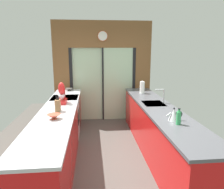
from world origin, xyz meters
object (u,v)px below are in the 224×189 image
Objects in this scene: knife_block at (58,105)px; paper_towel_roll at (142,88)px; stand_mixer at (62,95)px; mixing_bowl_near at (54,116)px; soap_bottle at (179,118)px; mixing_bowl_far at (69,89)px; kettle at (174,115)px; oven_range at (66,117)px.

paper_towel_roll is at bearing 36.83° from knife_block.
stand_mixer is at bearing -155.84° from paper_towel_roll.
soap_bottle is at bearing -13.02° from mixing_bowl_near.
knife_block is at bearing -90.00° from mixing_bowl_far.
mixing_bowl_far is 0.79× the size of kettle.
oven_range is 0.91m from mixing_bowl_far.
stand_mixer reaches higher than mixing_bowl_near.
oven_range is 1.91m from paper_towel_roll.
kettle reaches higher than mixing_bowl_far.
mixing_bowl_near reaches higher than mixing_bowl_far.
mixing_bowl_near is at bearing -89.29° from oven_range.
mixing_bowl_far is (0.00, 2.25, -0.01)m from mixing_bowl_near.
soap_bottle is (1.78, -2.66, 0.06)m from mixing_bowl_far.
knife_block is 1.08× the size of kettle.
soap_bottle is (1.78, -0.82, -0.00)m from knife_block.
knife_block is at bearing -90.00° from stand_mixer.
stand_mixer reaches higher than paper_towel_roll.
stand_mixer is at bearing -88.06° from oven_range.
paper_towel_roll is (1.80, 0.25, 0.61)m from oven_range.
soap_bottle is 0.75× the size of paper_towel_roll.
mixing_bowl_far is at bearing 88.62° from oven_range.
kettle is (1.78, -0.64, -0.02)m from knife_block.
knife_block is 1.12× the size of soap_bottle.
stand_mixer is at bearing 90.00° from knife_block.
oven_range is 2.55m from kettle.
paper_towel_roll reaches higher than knife_block.
kettle is at bearing -89.94° from paper_towel_roll.
soap_bottle is at bearing -90.66° from kettle.
mixing_bowl_near is at bearing -90.00° from mixing_bowl_far.
knife_block is at bearing -89.02° from oven_range.
soap_bottle is (1.80, -1.90, 0.56)m from oven_range.
mixing_bowl_far is (0.02, 0.76, 0.50)m from oven_range.
kettle reaches higher than oven_range.
oven_range is 3.75× the size of kettle.
paper_towel_roll is (1.78, 1.74, 0.10)m from mixing_bowl_near.
mixing_bowl_far is 3.06m from kettle.
stand_mixer reaches higher than soap_bottle.
soap_bottle is (1.78, -1.35, -0.06)m from stand_mixer.
oven_range is at bearing 136.32° from kettle.
kettle is 0.78× the size of paper_towel_roll.
knife_block is 1.96m from soap_bottle.
stand_mixer reaches higher than knife_block.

